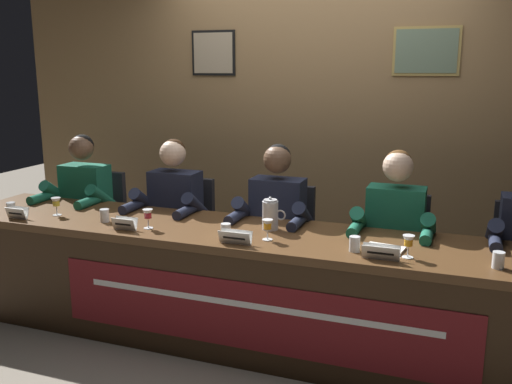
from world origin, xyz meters
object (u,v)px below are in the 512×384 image
Objects in this scene: juice_glass_left at (148,215)px; nameplate_center at (235,237)px; conference_table at (250,272)px; nameplate_right at (381,252)px; chair_right at (395,264)px; juice_glass_far_left at (56,203)px; nameplate_left at (125,224)px; panelist_left at (170,211)px; water_cup_far_right at (498,261)px; panelist_right at (393,232)px; water_cup_right at (355,245)px; nameplate_far_left at (17,213)px; panelist_center at (274,221)px; chair_far_left at (98,229)px; juice_glass_center at (268,226)px; water_cup_left at (105,216)px; panelist_far_left at (80,202)px; chair_left at (184,239)px; juice_glass_right at (408,242)px; water_cup_center at (226,231)px; document_stack_right at (384,249)px; water_cup_far_left at (11,209)px; chair_center at (282,251)px; water_pitcher_central at (270,215)px.

juice_glass_left is 0.64× the size of nameplate_center.
nameplate_right reaches higher than conference_table.
chair_right is at bearing 45.44° from nameplate_center.
nameplate_left is at bearing -12.57° from juice_glass_far_left.
water_cup_far_right is at bearing -13.93° from panelist_left.
water_cup_right is (-0.15, -0.52, 0.06)m from panelist_right.
panelist_center is (1.60, 0.63, -0.06)m from nameplate_far_left.
water_cup_far_right reaches higher than nameplate_left.
panelist_right is at bearing -4.80° from chair_far_left.
panelist_left and panelist_right have the same top height.
juice_glass_center is (0.90, 0.11, 0.05)m from nameplate_left.
juice_glass_center is at bearing -0.23° from water_cup_left.
water_cup_far_right is at bearing -51.76° from chair_right.
chair_left is at bearing 14.14° from panelist_far_left.
nameplate_right is at bearing -3.87° from juice_glass_far_left.
conference_table is 3.48× the size of panelist_far_left.
chair_right reaches higher than water_cup_left.
panelist_left is 9.87× the size of juice_glass_right.
panelist_right is (2.39, 0.63, -0.06)m from nameplate_far_left.
water_cup_left is 1.81m from nameplate_right.
water_cup_far_right is at bearing -0.20° from water_cup_center.
juice_glass_left is (-0.66, -0.06, 0.31)m from conference_table.
chair_far_left is at bearing 164.97° from document_stack_right.
water_cup_far_left is at bearing -177.44° from document_stack_right.
juice_glass_right is (0.93, -0.53, 0.11)m from panelist_center.
panelist_left is (0.00, -0.20, 0.28)m from chair_left.
chair_center is (1.41, 0.66, -0.39)m from juice_glass_far_left.
panelist_center is 0.86m from chair_right.
panelist_far_left reaches higher than water_pitcher_central.
juice_glass_far_left reaches higher than document_stack_right.
nameplate_left is at bearing 178.02° from nameplate_center.
juice_glass_right reaches higher than document_stack_right.
juice_glass_far_left is 2.25m from panelist_right.
water_cup_far_right is (2.03, -0.01, -0.05)m from juice_glass_left.
chair_far_left is 4.27× the size of water_pitcher_central.
water_cup_left is 1.94m from juice_glass_right.
nameplate_left is 0.18× the size of chair_right.
panelist_far_left is 1.07m from juice_glass_left.
panelist_left and panelist_center have the same top height.
water_pitcher_central is (1.08, 0.21, 0.06)m from water_cup_left.
panelist_right is (1.45, 0.52, -0.11)m from juice_glass_left.
panelist_center reaches higher than water_cup_right.
panelist_left is at bearing 0.00° from panelist_far_left.
nameplate_left is 0.91m from juice_glass_center.
chair_right is 10.55× the size of water_cup_right.
panelist_center is 6.20× the size of nameplate_right.
chair_left is at bearing 165.86° from panelist_center.
panelist_center reaches higher than juice_glass_right.
nameplate_right is (0.01, -0.81, 0.34)m from chair_right.
juice_glass_left is (0.92, -0.72, 0.39)m from chair_far_left.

